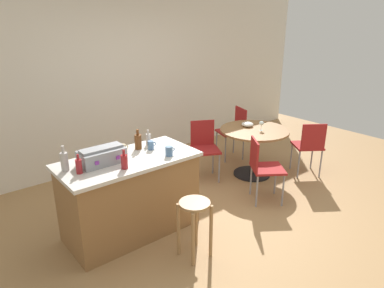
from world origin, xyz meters
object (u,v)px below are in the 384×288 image
(wine_glass, at_px, (261,124))
(kitchen_island, at_px, (131,195))
(cup_2, at_px, (122,148))
(folding_chair_far, at_px, (263,165))
(wooden_stool, at_px, (195,217))
(serving_bowl, at_px, (247,124))
(folding_chair_right, at_px, (234,129))
(cup_1, at_px, (151,145))
(folding_chair_left, at_px, (309,144))
(bottle_2, at_px, (138,141))
(cup_0, at_px, (169,151))
(folding_chair_near, at_px, (204,145))
(toolbox, at_px, (102,156))
(dining_table, at_px, (254,140))
(bottle_0, at_px, (124,161))
(bottle_3, at_px, (64,161))
(bottle_4, at_px, (79,166))
(bottle_1, at_px, (148,139))

(wine_glass, bearing_deg, kitchen_island, -178.43)
(cup_2, bearing_deg, folding_chair_far, -21.84)
(wooden_stool, bearing_deg, serving_bowl, 29.57)
(folding_chair_right, bearing_deg, cup_1, -160.05)
(folding_chair_far, height_order, serving_bowl, folding_chair_far)
(folding_chair_left, height_order, bottle_2, bottle_2)
(cup_0, xyz_separation_m, cup_2, (-0.34, 0.42, -0.01))
(folding_chair_near, height_order, cup_2, cup_2)
(toolbox, height_order, bottle_2, bottle_2)
(dining_table, bearing_deg, cup_2, 178.98)
(bottle_2, bearing_deg, wooden_stool, -87.84)
(bottle_0, relative_size, bottle_3, 0.77)
(cup_2, bearing_deg, toolbox, -154.32)
(folding_chair_left, xyz_separation_m, bottle_4, (-3.41, 0.34, 0.47))
(serving_bowl, bearing_deg, bottle_3, -175.60)
(folding_chair_near, bearing_deg, bottle_3, -168.27)
(bottle_3, bearing_deg, bottle_0, -34.23)
(serving_bowl, bearing_deg, dining_table, -98.63)
(bottle_1, distance_m, cup_2, 0.36)
(dining_table, relative_size, cup_2, 8.70)
(kitchen_island, distance_m, wooden_stool, 0.83)
(toolbox, bearing_deg, wine_glass, 0.30)
(folding_chair_far, relative_size, folding_chair_left, 1.00)
(kitchen_island, height_order, bottle_2, bottle_2)
(folding_chair_right, relative_size, bottle_0, 4.40)
(serving_bowl, bearing_deg, folding_chair_left, -49.10)
(wine_glass, bearing_deg, bottle_0, -173.44)
(toolbox, distance_m, cup_0, 0.71)
(folding_chair_near, relative_size, bottle_4, 4.42)
(toolbox, height_order, bottle_0, bottle_0)
(wooden_stool, relative_size, bottle_2, 2.65)
(wine_glass, bearing_deg, wooden_stool, -156.71)
(bottle_2, distance_m, cup_1, 0.15)
(folding_chair_right, bearing_deg, folding_chair_left, -74.34)
(folding_chair_far, relative_size, cup_0, 7.31)
(wine_glass, bearing_deg, cup_2, 176.40)
(bottle_3, xyz_separation_m, wine_glass, (2.88, -0.05, -0.15))
(bottle_1, height_order, cup_2, bottle_1)
(bottle_0, distance_m, bottle_3, 0.58)
(bottle_3, bearing_deg, folding_chair_left, -7.98)
(folding_chair_left, distance_m, toolbox, 3.20)
(bottle_0, height_order, cup_1, bottle_0)
(serving_bowl, bearing_deg, folding_chair_far, -125.06)
(bottle_1, xyz_separation_m, cup_0, (-0.02, -0.45, -0.02))
(folding_chair_left, height_order, serving_bowl, folding_chair_left)
(wine_glass, bearing_deg, folding_chair_right, 71.64)
(kitchen_island, xyz_separation_m, wine_glass, (2.25, 0.06, 0.39))
(dining_table, height_order, bottle_0, bottle_0)
(bottle_2, bearing_deg, bottle_1, 17.01)
(folding_chair_far, height_order, bottle_4, bottle_4)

